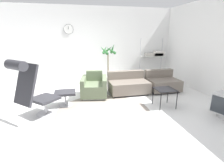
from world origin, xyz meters
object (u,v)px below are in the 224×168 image
lounge_chair (31,86)px  armchair_red (94,87)px  ottoman (65,95)px  couch_second (162,83)px  potted_plant (108,64)px  side_table (165,91)px  couch_low (128,85)px  shelf_unit (155,55)px

lounge_chair → armchair_red: (1.45, 1.22, -0.48)m
ottoman → armchair_red: size_ratio=0.55×
couch_second → ottoman: bearing=11.4°
lounge_chair → armchair_red: bearing=84.3°
couch_second → potted_plant: size_ratio=0.64×
lounge_chair → side_table: lounge_chair is taller
lounge_chair → couch_low: lounge_chair is taller
lounge_chair → ottoman: 1.02m
shelf_unit → side_table: bearing=-110.2°
lounge_chair → couch_second: lounge_chair is taller
lounge_chair → couch_low: (2.52, 1.31, -0.51)m
ottoman → shelf_unit: shelf_unit is taller
couch_second → couch_low: bearing=-1.2°
couch_low → lounge_chair: bearing=26.9°
side_table → couch_second: bearing=64.7°
potted_plant → shelf_unit: (1.99, 0.34, 0.25)m
armchair_red → couch_low: (1.07, 0.09, -0.03)m
armchair_red → couch_low: bearing=-165.8°
couch_low → couch_second: size_ratio=1.25×
couch_low → side_table: 1.40m
potted_plant → lounge_chair: bearing=-130.3°
side_table → armchair_red: bearing=144.3°
couch_low → armchair_red: bearing=4.3°
couch_second → side_table: (-0.59, -1.25, 0.18)m
couch_low → shelf_unit: 2.34m
ottoman → couch_second: 3.11m
couch_low → potted_plant: size_ratio=0.81×
armchair_red → shelf_unit: size_ratio=0.59×
potted_plant → shelf_unit: shelf_unit is taller
couch_low → couch_second: same height
side_table → potted_plant: bearing=111.1°
lounge_chair → potted_plant: size_ratio=0.88×
couch_second → lounge_chair: bearing=18.9°
shelf_unit → couch_low: bearing=-136.0°
armchair_red → potted_plant: potted_plant is taller
couch_low → side_table: size_ratio=2.56×
side_table → potted_plant: size_ratio=0.32×
ottoman → potted_plant: 2.43m
armchair_red → couch_second: armchair_red is taller
couch_second → shelf_unit: size_ratio=0.59×
couch_second → potted_plant: potted_plant is taller
ottoman → couch_low: (1.89, 0.66, -0.04)m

